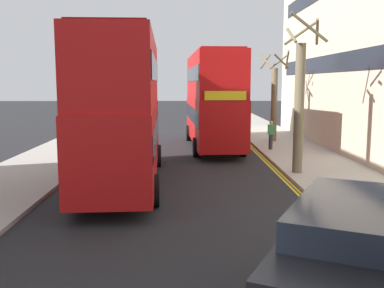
{
  "coord_description": "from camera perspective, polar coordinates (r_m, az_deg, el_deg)",
  "views": [
    {
      "loc": [
        0.24,
        -4.28,
        3.93
      ],
      "look_at": [
        0.5,
        11.0,
        1.8
      ],
      "focal_mm": 41.64,
      "sensor_mm": 36.0,
      "label": 1
    }
  ],
  "objects": [
    {
      "name": "street_tree_mid",
      "position": [
        19.05,
        13.61,
        5.19
      ],
      "size": [
        1.6,
        1.73,
        6.49
      ],
      "color": "#6B6047",
      "rests_on": "sidewalk_right"
    },
    {
      "name": "pedestrian_far",
      "position": [
        25.59,
        10.07,
        1.21
      ],
      "size": [
        0.34,
        0.22,
        1.62
      ],
      "color": "#2D2D38",
      "rests_on": "sidewalk_right"
    },
    {
      "name": "kerb_line_outer",
      "position": [
        19.15,
        11.63,
        -4.06
      ],
      "size": [
        0.1,
        56.0,
        0.01
      ],
      "primitive_type": "cube",
      "color": "yellow",
      "rests_on": "ground"
    },
    {
      "name": "double_decker_bus_oncoming",
      "position": [
        26.68,
        2.67,
        5.99
      ],
      "size": [
        3.17,
        10.91,
        5.64
      ],
      "color": "#B20F0F",
      "rests_on": "ground"
    },
    {
      "name": "sidewalk_left",
      "position": [
        21.71,
        -19.06,
        -2.75
      ],
      "size": [
        4.0,
        80.0,
        0.14
      ],
      "primitive_type": "cube",
      "color": "#ADA89E",
      "rests_on": "ground"
    },
    {
      "name": "street_tree_near",
      "position": [
        29.16,
        10.5,
        5.69
      ],
      "size": [
        1.96,
        1.92,
        5.75
      ],
      "color": "#6B6047",
      "rests_on": "sidewalk_right"
    },
    {
      "name": "kerb_line_inner",
      "position": [
        19.12,
        11.16,
        -4.07
      ],
      "size": [
        0.1,
        56.0,
        0.01
      ],
      "primitive_type": "cube",
      "color": "yellow",
      "rests_on": "ground"
    },
    {
      "name": "sidewalk_right",
      "position": [
        21.57,
        15.94,
        -2.68
      ],
      "size": [
        4.0,
        80.0,
        0.14
      ],
      "primitive_type": "cube",
      "color": "#ADA89E",
      "rests_on": "ground"
    },
    {
      "name": "double_decker_bus_away",
      "position": [
        17.27,
        -8.82,
        4.85
      ],
      "size": [
        3.14,
        10.9,
        5.64
      ],
      "color": "red",
      "rests_on": "ground"
    },
    {
      "name": "taxi_minivan",
      "position": [
        7.42,
        19.75,
        -15.21
      ],
      "size": [
        3.77,
        5.14,
        2.12
      ],
      "color": "black",
      "rests_on": "ground"
    }
  ]
}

